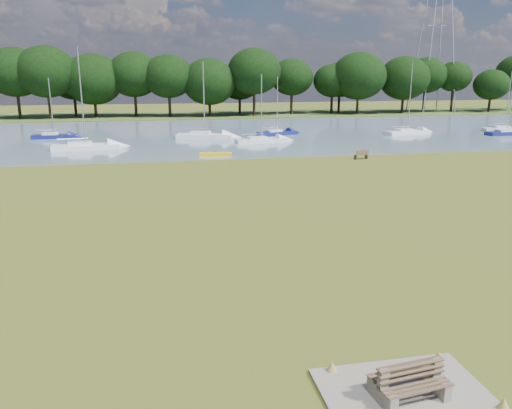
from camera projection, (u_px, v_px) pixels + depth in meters
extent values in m
plane|color=brown|center=(277.00, 231.00, 25.73)|extent=(220.00, 220.00, 0.00)
cube|color=slate|center=(202.00, 134.00, 65.54)|extent=(220.00, 40.00, 0.10)
cube|color=#4C6626|center=(188.00, 116.00, 93.99)|extent=(220.00, 20.00, 0.40)
cube|color=gray|center=(408.00, 398.00, 12.44)|extent=(4.20, 3.20, 0.10)
cube|color=gray|center=(382.00, 394.00, 12.14)|extent=(0.36, 1.09, 0.45)
cube|color=gray|center=(383.00, 379.00, 12.04)|extent=(0.24, 0.21, 0.56)
cube|color=gray|center=(434.00, 382.00, 12.61)|extent=(0.36, 1.09, 0.45)
cube|color=gray|center=(436.00, 368.00, 12.50)|extent=(0.24, 0.21, 0.56)
cube|color=brown|center=(418.00, 388.00, 12.00)|extent=(1.87, 0.63, 0.04)
cube|color=brown|center=(412.00, 371.00, 12.16)|extent=(1.83, 0.36, 0.45)
cube|color=brown|center=(402.00, 372.00, 12.62)|extent=(1.87, 0.63, 0.04)
cube|color=brown|center=(408.00, 367.00, 12.31)|extent=(1.83, 0.36, 0.45)
cube|color=brown|center=(356.00, 157.00, 46.54)|extent=(0.18, 0.43, 0.44)
cube|color=brown|center=(366.00, 156.00, 47.04)|extent=(0.18, 0.43, 0.44)
cube|color=brown|center=(361.00, 155.00, 46.74)|extent=(1.48, 0.75, 0.05)
cube|color=brown|center=(362.00, 152.00, 46.51)|extent=(1.39, 0.38, 0.43)
cube|color=yellow|center=(216.00, 154.00, 48.36)|extent=(3.22, 1.27, 0.31)
cylinder|color=#9EA2AB|center=(433.00, 24.00, 94.37)|extent=(0.24, 0.24, 32.94)
cylinder|color=#9EA2AB|center=(455.00, 25.00, 95.24)|extent=(0.24, 0.24, 32.94)
cylinder|color=#9EA2AB|center=(421.00, 27.00, 98.72)|extent=(0.24, 0.24, 32.94)
cylinder|color=#9EA2AB|center=(442.00, 27.00, 99.59)|extent=(0.24, 0.24, 32.94)
cylinder|color=black|center=(10.00, 108.00, 84.02)|extent=(0.53, 0.53, 3.76)
ellipsoid|color=black|center=(6.00, 80.00, 82.84)|extent=(9.58, 9.58, 8.15)
cylinder|color=black|center=(53.00, 107.00, 85.30)|extent=(0.53, 0.53, 4.06)
ellipsoid|color=black|center=(50.00, 77.00, 84.02)|extent=(7.45, 7.45, 6.34)
cylinder|color=black|center=(96.00, 105.00, 86.57)|extent=(0.53, 0.53, 4.37)
ellipsoid|color=black|center=(93.00, 73.00, 85.20)|extent=(8.52, 8.52, 7.24)
cylinder|color=black|center=(137.00, 107.00, 88.01)|extent=(0.53, 0.53, 3.45)
ellipsoid|color=black|center=(136.00, 83.00, 86.92)|extent=(9.58, 9.58, 8.15)
cylinder|color=black|center=(177.00, 106.00, 89.28)|extent=(0.53, 0.53, 3.76)
ellipsoid|color=black|center=(176.00, 79.00, 88.10)|extent=(7.45, 7.45, 6.34)
cylinder|color=black|center=(216.00, 105.00, 90.56)|extent=(0.53, 0.53, 4.06)
ellipsoid|color=black|center=(216.00, 76.00, 89.28)|extent=(8.52, 8.52, 7.24)
cylinder|color=black|center=(254.00, 103.00, 91.84)|extent=(0.53, 0.53, 4.37)
ellipsoid|color=black|center=(254.00, 73.00, 90.46)|extent=(9.58, 9.58, 8.15)
cylinder|color=black|center=(291.00, 105.00, 93.27)|extent=(0.53, 0.53, 3.45)
ellipsoid|color=black|center=(291.00, 82.00, 92.19)|extent=(7.45, 7.45, 6.34)
cylinder|color=black|center=(326.00, 104.00, 94.55)|extent=(0.53, 0.53, 3.76)
ellipsoid|color=black|center=(327.00, 79.00, 93.37)|extent=(8.52, 8.52, 7.24)
cylinder|color=black|center=(361.00, 103.00, 95.82)|extent=(0.53, 0.53, 4.06)
ellipsoid|color=black|center=(362.00, 76.00, 94.55)|extent=(9.58, 9.58, 8.15)
cylinder|color=black|center=(395.00, 102.00, 97.10)|extent=(0.53, 0.53, 4.37)
ellipsoid|color=black|center=(397.00, 73.00, 95.73)|extent=(7.45, 7.45, 6.34)
cylinder|color=black|center=(428.00, 104.00, 98.53)|extent=(0.53, 0.53, 3.45)
ellipsoid|color=black|center=(429.00, 82.00, 97.45)|extent=(8.52, 8.52, 7.24)
cylinder|color=black|center=(460.00, 102.00, 99.81)|extent=(0.53, 0.53, 3.76)
ellipsoid|color=black|center=(462.00, 79.00, 98.63)|extent=(9.58, 9.58, 8.15)
cylinder|color=black|center=(491.00, 101.00, 101.08)|extent=(0.53, 0.53, 4.06)
ellipsoid|color=black|center=(494.00, 76.00, 99.81)|extent=(7.45, 7.45, 6.34)
cube|color=white|center=(86.00, 146.00, 52.30)|extent=(6.98, 2.56, 0.75)
cube|color=white|center=(80.00, 142.00, 52.03)|extent=(2.52, 1.72, 0.48)
cylinder|color=#A5A8AD|center=(81.00, 96.00, 50.99)|extent=(0.13, 0.13, 9.86)
cube|color=navy|center=(277.00, 133.00, 64.29)|extent=(5.56, 3.13, 0.66)
cube|color=white|center=(274.00, 130.00, 63.98)|extent=(2.15, 1.71, 0.42)
cylinder|color=#A5A8AD|center=(277.00, 104.00, 63.37)|extent=(0.11, 0.11, 6.89)
cube|color=white|center=(261.00, 140.00, 57.45)|extent=(6.15, 2.31, 0.65)
cube|color=white|center=(257.00, 136.00, 57.21)|extent=(2.23, 1.54, 0.42)
cylinder|color=#A5A8AD|center=(261.00, 107.00, 56.49)|extent=(0.11, 0.11, 7.22)
cube|color=white|center=(407.00, 132.00, 65.24)|extent=(6.45, 2.89, 0.66)
cube|color=white|center=(405.00, 129.00, 64.96)|extent=(2.40, 1.76, 0.43)
cylinder|color=#A5A8AD|center=(410.00, 96.00, 64.07)|extent=(0.11, 0.11, 8.83)
cube|color=navy|center=(507.00, 132.00, 64.55)|extent=(5.81, 2.11, 0.64)
cube|color=white|center=(504.00, 129.00, 64.32)|extent=(2.10, 1.43, 0.41)
cylinder|color=#A5A8AD|center=(510.00, 105.00, 63.64)|extent=(0.11, 0.11, 6.83)
cube|color=white|center=(205.00, 135.00, 60.90)|extent=(7.08, 3.75, 0.80)
cube|color=white|center=(200.00, 131.00, 60.82)|extent=(2.71, 2.11, 0.51)
cylinder|color=#A5A8AD|center=(204.00, 99.00, 59.76)|extent=(0.14, 0.14, 8.48)
cube|color=navy|center=(54.00, 136.00, 61.08)|extent=(5.14, 1.45, 0.66)
cube|color=white|center=(50.00, 133.00, 60.89)|extent=(1.80, 1.14, 0.42)
cylinder|color=#A5A8AD|center=(51.00, 107.00, 60.17)|extent=(0.11, 0.11, 6.74)
cube|color=white|center=(505.00, 129.00, 68.33)|extent=(5.92, 2.64, 0.68)
cube|color=white|center=(502.00, 126.00, 68.22)|extent=(2.20, 1.61, 0.44)
cylinder|color=#A5A8AD|center=(508.00, 100.00, 67.33)|extent=(0.12, 0.12, 7.51)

